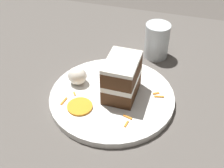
{
  "coord_description": "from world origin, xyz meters",
  "views": [
    {
      "loc": [
        -0.13,
        0.49,
        0.55
      ],
      "look_at": [
        0.03,
        -0.05,
        0.08
      ],
      "focal_mm": 50.0,
      "sensor_mm": 36.0,
      "label": 1
    }
  ],
  "objects_px": {
    "plate": "(112,97)",
    "orange_garnish": "(80,107)",
    "drinking_glass": "(157,43)",
    "cake_slice": "(122,78)",
    "cream_dollop": "(77,76)"
  },
  "relations": [
    {
      "from": "plate",
      "to": "orange_garnish",
      "type": "xyz_separation_m",
      "value": [
        0.06,
        0.06,
        0.01
      ]
    },
    {
      "from": "orange_garnish",
      "to": "drinking_glass",
      "type": "relative_size",
      "value": 0.59
    },
    {
      "from": "orange_garnish",
      "to": "drinking_glass",
      "type": "xyz_separation_m",
      "value": [
        -0.13,
        -0.28,
        0.02
      ]
    },
    {
      "from": "cake_slice",
      "to": "drinking_glass",
      "type": "height_order",
      "value": "cake_slice"
    },
    {
      "from": "orange_garnish",
      "to": "cream_dollop",
      "type": "bearing_deg",
      "value": -66.34
    },
    {
      "from": "cake_slice",
      "to": "drinking_glass",
      "type": "bearing_deg",
      "value": -102.09
    },
    {
      "from": "plate",
      "to": "cream_dollop",
      "type": "xyz_separation_m",
      "value": [
        0.1,
        -0.02,
        0.03
      ]
    },
    {
      "from": "cream_dollop",
      "to": "drinking_glass",
      "type": "height_order",
      "value": "drinking_glass"
    },
    {
      "from": "plate",
      "to": "drinking_glass",
      "type": "bearing_deg",
      "value": -107.48
    },
    {
      "from": "plate",
      "to": "cake_slice",
      "type": "bearing_deg",
      "value": -151.17
    },
    {
      "from": "cream_dollop",
      "to": "drinking_glass",
      "type": "bearing_deg",
      "value": -129.73
    },
    {
      "from": "plate",
      "to": "cake_slice",
      "type": "distance_m",
      "value": 0.06
    },
    {
      "from": "cream_dollop",
      "to": "cake_slice",
      "type": "bearing_deg",
      "value": 175.43
    },
    {
      "from": "plate",
      "to": "cream_dollop",
      "type": "height_order",
      "value": "cream_dollop"
    },
    {
      "from": "cake_slice",
      "to": "drinking_glass",
      "type": "relative_size",
      "value": 1.04
    }
  ]
}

